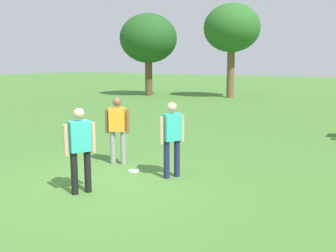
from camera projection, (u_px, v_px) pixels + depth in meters
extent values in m
plane|color=#447530|center=(102.00, 186.00, 7.68)|extent=(120.00, 120.00, 0.00)
cylinder|color=#1E234C|center=(177.00, 158.00, 8.24)|extent=(0.13, 0.13, 0.82)
cylinder|color=#1E234C|center=(167.00, 160.00, 8.11)|extent=(0.13, 0.13, 0.82)
cube|color=#33B2AD|center=(172.00, 127.00, 8.06)|extent=(0.37, 0.44, 0.58)
sphere|color=tan|center=(172.00, 107.00, 7.98)|extent=(0.21, 0.21, 0.21)
cylinder|color=tan|center=(182.00, 128.00, 8.19)|extent=(0.09, 0.09, 0.58)
cylinder|color=tan|center=(161.00, 130.00, 7.94)|extent=(0.09, 0.09, 0.58)
cylinder|color=black|center=(74.00, 173.00, 7.12)|extent=(0.13, 0.13, 0.82)
cylinder|color=black|center=(88.00, 171.00, 7.25)|extent=(0.13, 0.13, 0.82)
cube|color=#33B2AD|center=(80.00, 136.00, 7.07)|extent=(0.37, 0.44, 0.58)
sphere|color=tan|center=(79.00, 114.00, 6.99)|extent=(0.21, 0.21, 0.21)
cylinder|color=tan|center=(66.00, 140.00, 6.95)|extent=(0.09, 0.09, 0.58)
cylinder|color=tan|center=(93.00, 137.00, 7.20)|extent=(0.09, 0.09, 0.58)
cylinder|color=gray|center=(123.00, 148.00, 9.22)|extent=(0.13, 0.13, 0.82)
cylinder|color=gray|center=(113.00, 147.00, 9.26)|extent=(0.13, 0.13, 0.82)
cube|color=orange|center=(117.00, 119.00, 9.12)|extent=(0.44, 0.35, 0.58)
sphere|color=brown|center=(117.00, 102.00, 9.05)|extent=(0.21, 0.21, 0.21)
cylinder|color=brown|center=(128.00, 122.00, 9.09)|extent=(0.09, 0.09, 0.58)
cylinder|color=brown|center=(107.00, 121.00, 9.17)|extent=(0.09, 0.09, 0.58)
cylinder|color=white|center=(134.00, 171.00, 8.67)|extent=(0.25, 0.25, 0.03)
cylinder|color=brown|center=(149.00, 75.00, 27.77)|extent=(0.53, 0.53, 3.00)
ellipsoid|color=#21511E|center=(148.00, 38.00, 27.33)|extent=(4.14, 4.14, 3.52)
cylinder|color=brown|center=(231.00, 71.00, 26.10)|extent=(0.51, 0.51, 3.68)
ellipsoid|color=#286023|center=(232.00, 28.00, 25.61)|extent=(3.82, 3.82, 3.25)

